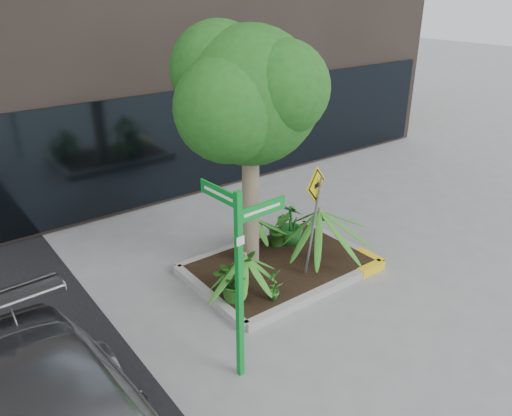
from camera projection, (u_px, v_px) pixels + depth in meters
ground at (282, 280)px, 9.13m from camera, size 80.00×80.00×0.00m
planter at (282, 265)px, 9.42m from camera, size 3.35×2.36×0.15m
tree at (250, 96)px, 8.23m from camera, size 2.98×2.64×4.46m
palm_front at (320, 211)px, 9.12m from camera, size 1.22×1.22×1.36m
palm_left at (245, 256)px, 8.12m from camera, size 0.91×0.91×1.01m
palm_back at (256, 220)px, 9.79m from camera, size 0.70×0.70×0.77m
shrub_a at (234, 278)px, 8.18m from camera, size 1.01×1.01×0.80m
shrub_b at (292, 224)px, 9.96m from camera, size 0.58×0.58×0.85m
shrub_c at (274, 284)px, 8.20m from camera, size 0.41×0.41×0.58m
shrub_d at (280, 228)px, 9.89m from camera, size 0.58×0.58×0.76m
street_sign_post at (240, 266)px, 6.31m from camera, size 0.81×0.80×2.74m
cattle_sign at (315, 204)px, 8.44m from camera, size 0.61×0.26×2.07m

